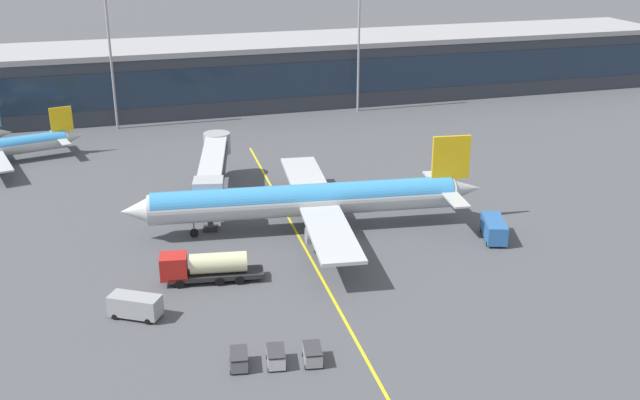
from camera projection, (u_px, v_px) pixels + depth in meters
name	position (u px, v px, depth m)	size (l,w,h in m)	color
ground_plane	(341.00, 247.00, 89.57)	(700.00, 700.00, 0.00)	#47494F
apron_lead_in_line	(303.00, 244.00, 90.28)	(0.30, 80.00, 0.01)	yellow
terminal_building	(309.00, 69.00, 156.64)	(156.00, 20.14, 12.70)	#2D333D
main_airliner	(307.00, 200.00, 93.03)	(44.56, 35.64, 11.15)	#B2B7BC
jet_bridge	(214.00, 164.00, 102.67)	(8.28, 23.73, 6.62)	#B2B7BC
fuel_tanker	(205.00, 267.00, 80.61)	(11.05, 4.06, 3.25)	#232326
lavatory_truck	(494.00, 229.00, 91.00)	(4.00, 6.23, 2.50)	#285B9E
crew_van	(134.00, 305.00, 73.69)	(5.36, 4.39, 2.30)	gray
baggage_cart_0	(239.00, 359.00, 65.76)	(1.99, 2.86, 1.48)	#595B60
baggage_cart_1	(276.00, 357.00, 66.13)	(1.99, 2.86, 1.48)	#B2B7BC
baggage_cart_2	(313.00, 354.00, 66.50)	(1.99, 2.86, 1.48)	gray
apron_light_mast_0	(110.00, 46.00, 132.55)	(2.80, 0.50, 25.59)	gray
apron_light_mast_1	(359.00, 32.00, 144.46)	(2.80, 0.50, 26.55)	gray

